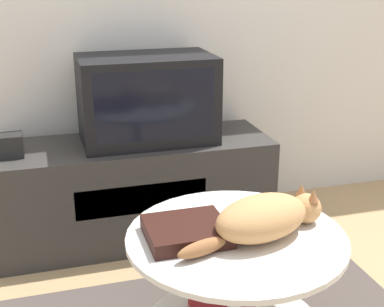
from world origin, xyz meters
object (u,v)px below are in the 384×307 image
(dvd_box, at_px, (186,231))
(cat, at_px, (265,217))
(tv, at_px, (147,99))
(speaker, at_px, (11,145))

(dvd_box, distance_m, cat, 0.24)
(tv, distance_m, cat, 1.07)
(tv, bearing_deg, cat, -82.13)
(tv, height_order, dvd_box, tv)
(speaker, xyz_separation_m, cat, (0.76, -0.98, 0.02))
(dvd_box, relative_size, cat, 0.47)
(tv, bearing_deg, speaker, -173.99)
(dvd_box, xyz_separation_m, cat, (0.23, -0.05, 0.04))
(speaker, bearing_deg, tv, 6.01)
(tv, distance_m, dvd_box, 1.01)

